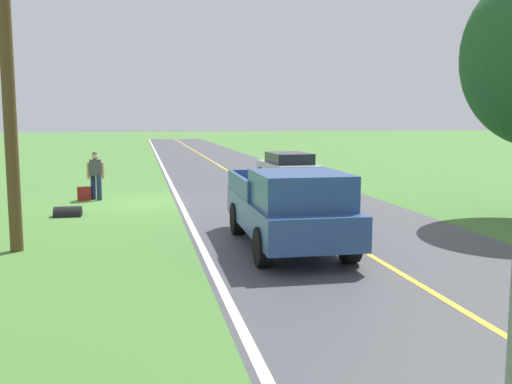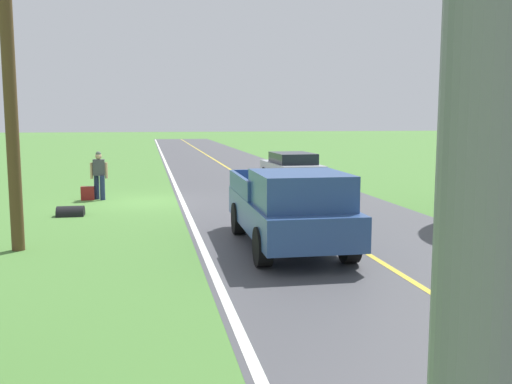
{
  "view_description": "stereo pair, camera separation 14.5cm",
  "coord_description": "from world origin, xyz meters",
  "px_view_note": "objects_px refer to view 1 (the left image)",
  "views": [
    {
      "loc": [
        0.12,
        20.44,
        2.95
      ],
      "look_at": [
        -2.28,
        8.59,
        1.38
      ],
      "focal_mm": 40.34,
      "sensor_mm": 36.0,
      "label": 1
    },
    {
      "loc": [
        -0.02,
        20.47,
        2.95
      ],
      "look_at": [
        -2.28,
        8.59,
        1.38
      ],
      "focal_mm": 40.34,
      "sensor_mm": 36.0,
      "label": 2
    }
  ],
  "objects_px": {
    "sedan_near_oncoming": "(288,167)",
    "utility_pole_roadside": "(6,47)",
    "hitchhiker_walking": "(96,173)",
    "pickup_truck_passing": "(290,207)",
    "suitcase_carried": "(84,194)"
  },
  "relations": [
    {
      "from": "suitcase_carried",
      "to": "utility_pole_roadside",
      "type": "bearing_deg",
      "value": -5.42
    },
    {
      "from": "sedan_near_oncoming",
      "to": "utility_pole_roadside",
      "type": "xyz_separation_m",
      "value": [
        9.2,
        11.32,
        3.7
      ]
    },
    {
      "from": "hitchhiker_walking",
      "to": "utility_pole_roadside",
      "type": "distance_m",
      "value": 8.75
    },
    {
      "from": "sedan_near_oncoming",
      "to": "utility_pole_roadside",
      "type": "bearing_deg",
      "value": 50.9
    },
    {
      "from": "hitchhiker_walking",
      "to": "pickup_truck_passing",
      "type": "relative_size",
      "value": 0.32
    },
    {
      "from": "suitcase_carried",
      "to": "utility_pole_roadside",
      "type": "distance_m",
      "value": 8.95
    },
    {
      "from": "hitchhiker_walking",
      "to": "pickup_truck_passing",
      "type": "xyz_separation_m",
      "value": [
        -4.85,
        8.96,
        -0.01
      ]
    },
    {
      "from": "hitchhiker_walking",
      "to": "sedan_near_oncoming",
      "type": "distance_m",
      "value": 8.71
    },
    {
      "from": "suitcase_carried",
      "to": "pickup_truck_passing",
      "type": "distance_m",
      "value": 10.35
    },
    {
      "from": "sedan_near_oncoming",
      "to": "utility_pole_roadside",
      "type": "height_order",
      "value": "utility_pole_roadside"
    },
    {
      "from": "sedan_near_oncoming",
      "to": "hitchhiker_walking",
      "type": "bearing_deg",
      "value": 22.8
    },
    {
      "from": "sedan_near_oncoming",
      "to": "utility_pole_roadside",
      "type": "distance_m",
      "value": 15.05
    },
    {
      "from": "hitchhiker_walking",
      "to": "sedan_near_oncoming",
      "type": "relative_size",
      "value": 0.39
    },
    {
      "from": "pickup_truck_passing",
      "to": "sedan_near_oncoming",
      "type": "distance_m",
      "value": 12.74
    },
    {
      "from": "hitchhiker_walking",
      "to": "utility_pole_roadside",
      "type": "relative_size",
      "value": 0.2
    }
  ]
}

